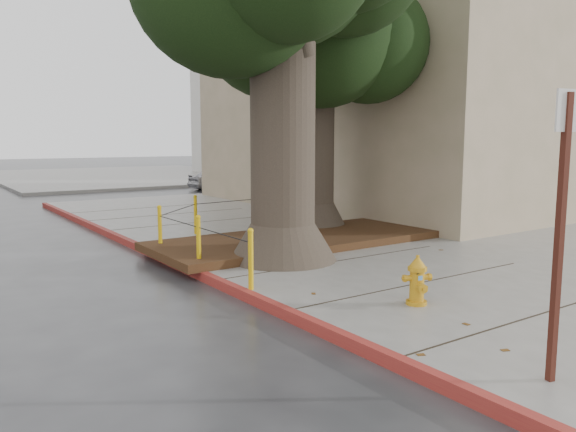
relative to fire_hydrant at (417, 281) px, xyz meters
name	(u,v)px	position (x,y,z in m)	size (l,w,h in m)	color
ground	(397,297)	(0.42, 0.78, -0.49)	(140.00, 140.00, 0.00)	#28282B
sidewalk_main	(495,233)	(6.42, 3.28, -0.41)	(16.00, 26.00, 0.15)	slate
sidewalk_far	(128,175)	(6.42, 30.78, -0.41)	(16.00, 20.00, 0.15)	slate
curb_red	(207,278)	(-1.58, 3.28, -0.41)	(0.14, 26.00, 0.16)	maroon
planter_bed	(298,240)	(1.32, 4.68, -0.26)	(6.40, 2.60, 0.16)	black
building_corner	(427,68)	(10.42, 9.28, 4.51)	(12.00, 13.00, 10.00)	tan
building_side_white	(289,108)	(16.42, 26.78, 4.01)	(10.00, 10.00, 9.00)	silver
building_side_grey	(308,95)	(22.42, 32.78, 5.51)	(12.00, 14.00, 12.00)	slate
tree_far	(322,32)	(3.06, 6.10, 4.53)	(4.50, 3.80, 7.17)	#4C3F33
bollard_ring	(215,224)	(-0.44, 5.15, 0.18)	(3.79, 5.39, 0.95)	#E1AF0C
fire_hydrant	(417,281)	(0.00, 0.00, 0.00)	(0.37, 0.37, 0.69)	orange
signpost	(560,221)	(-0.82, -2.43, 1.19)	(0.27, 0.08, 2.70)	#471911
car_silver	(221,179)	(6.94, 18.91, 0.04)	(1.25, 3.11, 1.06)	#ABABB0
car_red	(264,176)	(8.92, 18.16, 0.15)	(1.34, 3.85, 1.27)	maroon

